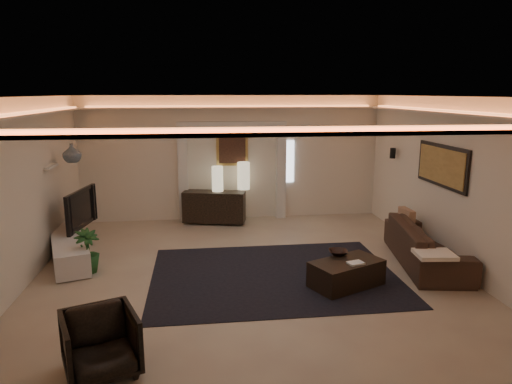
{
  "coord_description": "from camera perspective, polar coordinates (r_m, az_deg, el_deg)",
  "views": [
    {
      "loc": [
        -0.8,
        -7.27,
        2.96
      ],
      "look_at": [
        0.2,
        0.6,
        1.25
      ],
      "focal_mm": 32.43,
      "sensor_mm": 36.0,
      "label": 1
    }
  ],
  "objects": [
    {
      "name": "floor",
      "position": [
        7.89,
        -0.91,
        -9.87
      ],
      "size": [
        7.0,
        7.0,
        0.0
      ],
      "primitive_type": "plane",
      "color": "#BEB093",
      "rests_on": "ground"
    },
    {
      "name": "ceiling",
      "position": [
        7.32,
        -0.99,
        11.69
      ],
      "size": [
        7.0,
        7.0,
        0.0
      ],
      "primitive_type": "plane",
      "rotation": [
        3.14,
        0.0,
        0.0
      ],
      "color": "white",
      "rests_on": "ground"
    },
    {
      "name": "wall_back",
      "position": [
        10.91,
        -2.96,
        4.19
      ],
      "size": [
        7.0,
        0.0,
        7.0
      ],
      "primitive_type": "plane",
      "rotation": [
        1.57,
        0.0,
        0.0
      ],
      "color": "silver",
      "rests_on": "ground"
    },
    {
      "name": "wall_front",
      "position": [
        4.14,
        4.43,
        -9.28
      ],
      "size": [
        7.0,
        0.0,
        7.0
      ],
      "primitive_type": "plane",
      "rotation": [
        -1.57,
        0.0,
        0.0
      ],
      "color": "silver",
      "rests_on": "ground"
    },
    {
      "name": "wall_left",
      "position": [
        7.91,
        -27.05,
        -0.2
      ],
      "size": [
        0.0,
        7.0,
        7.0
      ],
      "primitive_type": "plane",
      "rotation": [
        1.57,
        0.0,
        1.57
      ],
      "color": "silver",
      "rests_on": "ground"
    },
    {
      "name": "wall_right",
      "position": [
        8.58,
        22.98,
        1.05
      ],
      "size": [
        0.0,
        7.0,
        7.0
      ],
      "primitive_type": "plane",
      "rotation": [
        1.57,
        0.0,
        -1.57
      ],
      "color": "silver",
      "rests_on": "ground"
    },
    {
      "name": "cove_soffit",
      "position": [
        7.32,
        -0.98,
        9.5
      ],
      "size": [
        7.0,
        7.0,
        0.04
      ],
      "primitive_type": "cube",
      "color": "silver",
      "rests_on": "ceiling"
    },
    {
      "name": "daylight_slit",
      "position": [
        11.08,
        4.04,
        3.78
      ],
      "size": [
        0.25,
        0.03,
        1.0
      ],
      "primitive_type": "cube",
      "color": "white",
      "rests_on": "wall_back"
    },
    {
      "name": "area_rug",
      "position": [
        7.76,
        2.24,
        -10.23
      ],
      "size": [
        4.0,
        3.0,
        0.01
      ],
      "primitive_type": "cube",
      "color": "black",
      "rests_on": "ground"
    },
    {
      "name": "pilaster_left",
      "position": [
        10.84,
        -8.98,
        2.13
      ],
      "size": [
        0.22,
        0.2,
        2.2
      ],
      "primitive_type": "cube",
      "color": "silver",
      "rests_on": "ground"
    },
    {
      "name": "pilaster_right",
      "position": [
        11.01,
        3.08,
        2.42
      ],
      "size": [
        0.22,
        0.2,
        2.2
      ],
      "primitive_type": "cube",
      "color": "silver",
      "rests_on": "ground"
    },
    {
      "name": "alcove_header",
      "position": [
        10.73,
        -2.97,
        8.35
      ],
      "size": [
        2.52,
        0.2,
        0.12
      ],
      "primitive_type": "cube",
      "color": "silver",
      "rests_on": "wall_back"
    },
    {
      "name": "painting_frame",
      "position": [
        10.85,
        -2.96,
        5.21
      ],
      "size": [
        0.74,
        0.04,
        0.74
      ],
      "primitive_type": "cube",
      "color": "tan",
      "rests_on": "wall_back"
    },
    {
      "name": "painting_canvas",
      "position": [
        10.83,
        -2.95,
        5.2
      ],
      "size": [
        0.62,
        0.02,
        0.62
      ],
      "primitive_type": "cube",
      "color": "#4C2D1E",
      "rests_on": "wall_back"
    },
    {
      "name": "art_panel_frame",
      "position": [
        8.78,
        21.97,
        3.03
      ],
      "size": [
        0.04,
        1.64,
        0.74
      ],
      "primitive_type": "cube",
      "color": "black",
      "rests_on": "wall_right"
    },
    {
      "name": "art_panel_gold",
      "position": [
        8.77,
        21.83,
        3.03
      ],
      "size": [
        0.02,
        1.5,
        0.62
      ],
      "primitive_type": "cube",
      "color": "tan",
      "rests_on": "wall_right"
    },
    {
      "name": "wall_sconce",
      "position": [
        10.43,
        16.51,
        4.61
      ],
      "size": [
        0.12,
        0.12,
        0.22
      ],
      "primitive_type": "cylinder",
      "color": "black",
      "rests_on": "wall_right"
    },
    {
      "name": "wall_niche",
      "position": [
        9.16,
        -23.93,
        2.89
      ],
      "size": [
        0.1,
        0.55,
        0.04
      ],
      "primitive_type": "cube",
      "color": "silver",
      "rests_on": "wall_left"
    },
    {
      "name": "console",
      "position": [
        10.64,
        -5.19,
        -1.8
      ],
      "size": [
        1.47,
        0.76,
        0.7
      ],
      "primitive_type": "cube",
      "rotation": [
        0.0,
        0.0,
        -0.24
      ],
      "color": "#30221E",
      "rests_on": "ground"
    },
    {
      "name": "lamp_left",
      "position": [
        10.56,
        -4.78,
        1.92
      ],
      "size": [
        0.26,
        0.26,
        0.57
      ],
      "primitive_type": "cylinder",
      "rotation": [
        0.0,
        0.0,
        0.0
      ],
      "color": "beige",
      "rests_on": "console"
    },
    {
      "name": "lamp_right",
      "position": [
        10.74,
        -1.54,
        2.13
      ],
      "size": [
        0.31,
        0.31,
        0.64
      ],
      "primitive_type": "cylinder",
      "rotation": [
        0.0,
        0.0,
        -0.1
      ],
      "color": "beige",
      "rests_on": "console"
    },
    {
      "name": "media_ledge",
      "position": [
        9.02,
        -22.11,
        -6.42
      ],
      "size": [
        1.2,
        2.25,
        0.41
      ],
      "primitive_type": "cube",
      "rotation": [
        0.0,
        0.0,
        0.32
      ],
      "color": "silver",
      "rests_on": "ground"
    },
    {
      "name": "tv",
      "position": [
        9.45,
        -21.44,
        -1.8
      ],
      "size": [
        1.29,
        0.39,
        0.74
      ],
      "primitive_type": "imported",
      "rotation": [
        0.0,
        0.0,
        1.4
      ],
      "color": "black",
      "rests_on": "media_ledge"
    },
    {
      "name": "figurine",
      "position": [
        9.92,
        -20.72,
        -2.16
      ],
      "size": [
        0.14,
        0.14,
        0.36
      ],
      "primitive_type": "cylinder",
      "rotation": [
        0.0,
        0.0,
        0.04
      ],
      "color": "black",
      "rests_on": "media_ledge"
    },
    {
      "name": "ginger_jar",
      "position": [
        9.37,
        -21.77,
        4.48
      ],
      "size": [
        0.45,
        0.45,
        0.36
      ],
      "primitive_type": "imported",
      "rotation": [
        0.0,
        0.0,
        0.4
      ],
      "color": "#364556",
      "rests_on": "wall_niche"
    },
    {
      "name": "plant",
      "position": [
        8.27,
        -20.14,
        -6.89
      ],
      "size": [
        0.57,
        0.57,
        0.74
      ],
      "primitive_type": "imported",
      "rotation": [
        0.0,
        0.0,
        0.6
      ],
      "color": "#1E4D1F",
      "rests_on": "ground"
    },
    {
      "name": "sofa",
      "position": [
        8.7,
        20.27,
        -6.09
      ],
      "size": [
        2.51,
        1.33,
        0.7
      ],
      "primitive_type": "imported",
      "rotation": [
        0.0,
        0.0,
        1.4
      ],
      "color": "#362814",
      "rests_on": "ground"
    },
    {
      "name": "throw_blanket",
      "position": [
        7.6,
        21.17,
        -7.19
      ],
      "size": [
        0.61,
        0.52,
        0.06
      ],
      "primitive_type": "cube",
      "rotation": [
        0.0,
        0.0,
        -0.1
      ],
      "color": "silver",
      "rests_on": "sofa"
    },
    {
      "name": "throw_pillow",
      "position": [
        9.36,
        18.04,
        -3.37
      ],
      "size": [
        0.15,
        0.46,
        0.46
      ],
      "primitive_type": "cube",
      "rotation": [
        0.0,
        0.0,
        0.03
      ],
      "color": "#A77B5B",
      "rests_on": "sofa"
    },
    {
      "name": "coffee_table",
      "position": [
        7.43,
        11.08,
        -9.85
      ],
      "size": [
        1.26,
        1.01,
        0.41
      ],
      "primitive_type": "cube",
      "rotation": [
        0.0,
        0.0,
        0.43
      ],
      "color": "black",
      "rests_on": "ground"
    },
    {
      "name": "bowl",
      "position": [
        7.6,
        10.1,
        -7.35
      ],
      "size": [
        0.35,
        0.35,
        0.08
      ],
      "primitive_type": "imported",
      "rotation": [
        0.0,
        0.0,
        -0.15
      ],
      "color": "black",
      "rests_on": "coffee_table"
    },
    {
      "name": "magazine",
      "position": [
        7.26,
        12.19,
        -8.56
      ],
      "size": [
        0.27,
        0.23,
        0.03
      ],
      "primitive_type": "cube",
      "rotation": [
        0.0,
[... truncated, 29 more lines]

